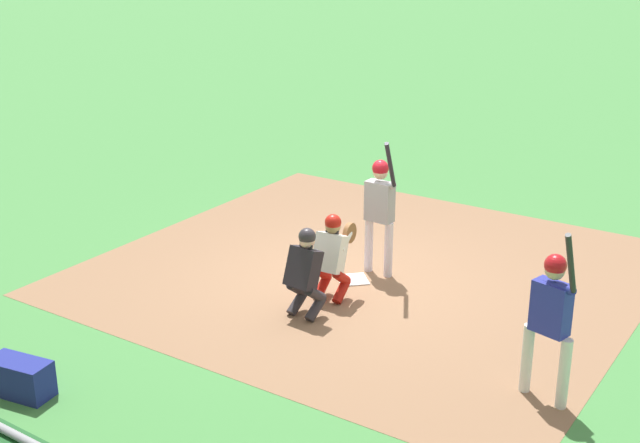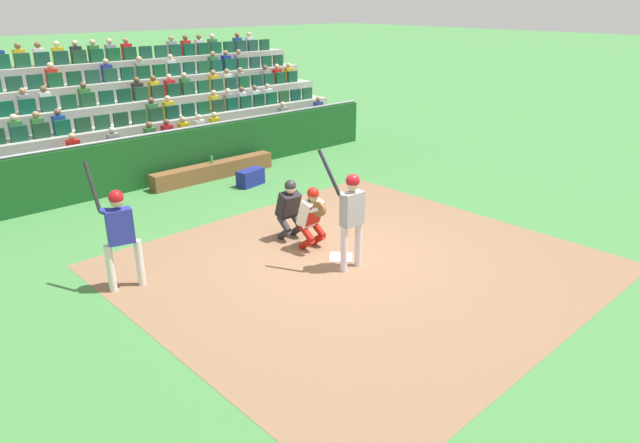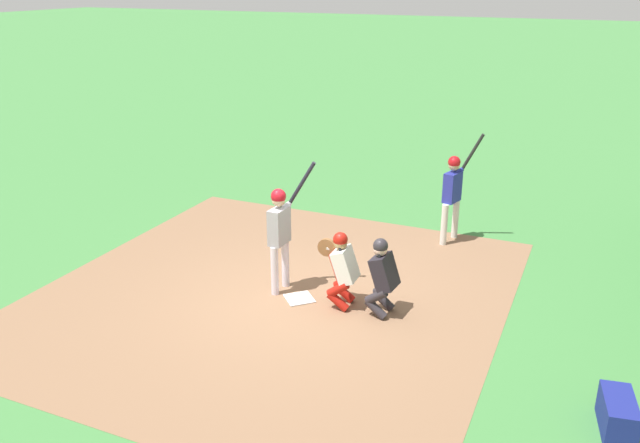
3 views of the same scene
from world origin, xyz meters
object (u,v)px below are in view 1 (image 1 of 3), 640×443
(batter_at_plate, at_px, (380,204))
(on_deck_batter, at_px, (551,312))
(home_plate_marker, at_px, (353,279))
(catcher_crouching, at_px, (333,252))
(home_plate_umpire, at_px, (305,269))
(equipment_duffel_bag, at_px, (20,378))

(batter_at_plate, xyz_separation_m, on_deck_batter, (3.41, -2.08, -0.03))
(home_plate_marker, bearing_deg, batter_at_plate, 66.57)
(catcher_crouching, relative_size, home_plate_umpire, 1.00)
(catcher_crouching, height_order, on_deck_batter, on_deck_batter)
(catcher_crouching, xyz_separation_m, home_plate_umpire, (0.01, -0.69, -0.02))
(home_plate_marker, distance_m, catcher_crouching, 1.02)
(home_plate_marker, xyz_separation_m, equipment_duffel_bag, (-1.43, -4.94, 0.20))
(equipment_duffel_bag, relative_size, on_deck_batter, 0.34)
(catcher_crouching, distance_m, equipment_duffel_bag, 4.51)
(home_plate_umpire, height_order, equipment_duffel_bag, home_plate_umpire)
(equipment_duffel_bag, bearing_deg, home_plate_umpire, 56.08)
(on_deck_batter, bearing_deg, batter_at_plate, 148.69)
(home_plate_marker, height_order, equipment_duffel_bag, equipment_duffel_bag)
(batter_at_plate, bearing_deg, catcher_crouching, -94.31)
(on_deck_batter, bearing_deg, home_plate_umpire, 176.30)
(home_plate_marker, bearing_deg, equipment_duffel_bag, -106.15)
(catcher_crouching, relative_size, equipment_duffel_bag, 1.72)
(home_plate_umpire, xyz_separation_m, on_deck_batter, (3.49, -0.23, 0.41))
(home_plate_marker, xyz_separation_m, home_plate_umpire, (0.11, -1.41, 0.69))
(home_plate_marker, height_order, batter_at_plate, batter_at_plate)
(home_plate_marker, relative_size, home_plate_umpire, 0.34)
(batter_at_plate, relative_size, home_plate_umpire, 1.73)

